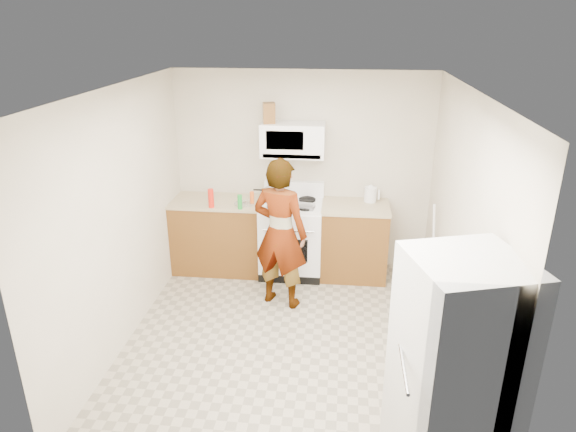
# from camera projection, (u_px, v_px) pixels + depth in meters

# --- Properties ---
(floor) EXTENTS (3.60, 3.60, 0.00)m
(floor) POSITION_uv_depth(u_px,v_px,m) (287.00, 338.00, 5.25)
(floor) COLOR gray
(floor) RESTS_ON ground
(back_wall) EXTENTS (3.20, 0.02, 2.50)m
(back_wall) POSITION_uv_depth(u_px,v_px,m) (302.00, 172.00, 6.45)
(back_wall) COLOR beige
(back_wall) RESTS_ON floor
(right_wall) EXTENTS (0.02, 3.60, 2.50)m
(right_wall) POSITION_uv_depth(u_px,v_px,m) (461.00, 233.00, 4.64)
(right_wall) COLOR beige
(right_wall) RESTS_ON floor
(cabinet_left) EXTENTS (1.12, 0.62, 0.90)m
(cabinet_left) POSITION_uv_depth(u_px,v_px,m) (219.00, 236.00, 6.57)
(cabinet_left) COLOR brown
(cabinet_left) RESTS_ON floor
(counter_left) EXTENTS (1.14, 0.64, 0.03)m
(counter_left) POSITION_uv_depth(u_px,v_px,m) (217.00, 202.00, 6.40)
(counter_left) COLOR tan
(counter_left) RESTS_ON cabinet_left
(cabinet_right) EXTENTS (0.80, 0.62, 0.90)m
(cabinet_right) POSITION_uv_depth(u_px,v_px,m) (354.00, 242.00, 6.40)
(cabinet_right) COLOR brown
(cabinet_right) RESTS_ON floor
(counter_right) EXTENTS (0.82, 0.64, 0.03)m
(counter_right) POSITION_uv_depth(u_px,v_px,m) (356.00, 207.00, 6.23)
(counter_right) COLOR tan
(counter_right) RESTS_ON cabinet_right
(gas_range) EXTENTS (0.76, 0.65, 1.13)m
(gas_range) POSITION_uv_depth(u_px,v_px,m) (292.00, 237.00, 6.46)
(gas_range) COLOR white
(gas_range) RESTS_ON floor
(microwave) EXTENTS (0.76, 0.38, 0.40)m
(microwave) POSITION_uv_depth(u_px,v_px,m) (293.00, 140.00, 6.13)
(microwave) COLOR white
(microwave) RESTS_ON back_wall
(person) EXTENTS (0.72, 0.58, 1.71)m
(person) POSITION_uv_depth(u_px,v_px,m) (280.00, 234.00, 5.61)
(person) COLOR tan
(person) RESTS_ON floor
(fridge) EXTENTS (0.87, 0.87, 1.70)m
(fridge) POSITION_uv_depth(u_px,v_px,m) (455.00, 374.00, 3.43)
(fridge) COLOR silver
(fridge) RESTS_ON floor
(kettle) EXTENTS (0.20, 0.20, 0.18)m
(kettle) POSITION_uv_depth(u_px,v_px,m) (370.00, 194.00, 6.32)
(kettle) COLOR silver
(kettle) RESTS_ON counter_right
(jug) EXTENTS (0.17, 0.17, 0.24)m
(jug) POSITION_uv_depth(u_px,v_px,m) (269.00, 113.00, 6.00)
(jug) COLOR brown
(jug) RESTS_ON microwave
(saucepan) EXTENTS (0.31, 0.31, 0.13)m
(saucepan) POSITION_uv_depth(u_px,v_px,m) (275.00, 194.00, 6.36)
(saucepan) COLOR #B6B6BB
(saucepan) RESTS_ON gas_range
(tray) EXTENTS (0.27, 0.20, 0.05)m
(tray) POSITION_uv_depth(u_px,v_px,m) (304.00, 206.00, 6.14)
(tray) COLOR silver
(tray) RESTS_ON gas_range
(bottle_spray) EXTENTS (0.08, 0.08, 0.23)m
(bottle_spray) POSITION_uv_depth(u_px,v_px,m) (211.00, 198.00, 6.12)
(bottle_spray) COLOR red
(bottle_spray) RESTS_ON counter_left
(bottle_hot_sauce) EXTENTS (0.05, 0.05, 0.15)m
(bottle_hot_sauce) POSITION_uv_depth(u_px,v_px,m) (252.00, 198.00, 6.25)
(bottle_hot_sauce) COLOR #E25A19
(bottle_hot_sauce) RESTS_ON counter_left
(bottle_green_cap) EXTENTS (0.06, 0.06, 0.18)m
(bottle_green_cap) POSITION_uv_depth(u_px,v_px,m) (240.00, 202.00, 6.08)
(bottle_green_cap) COLOR green
(bottle_green_cap) RESTS_ON counter_left
(pot_lid) EXTENTS (0.33, 0.33, 0.01)m
(pot_lid) POSITION_uv_depth(u_px,v_px,m) (244.00, 204.00, 6.26)
(pot_lid) COLOR white
(pot_lid) RESTS_ON counter_left
(broom) EXTENTS (0.16, 0.23, 1.17)m
(broom) POSITION_uv_depth(u_px,v_px,m) (433.00, 250.00, 5.85)
(broom) COLOR white
(broom) RESTS_ON floor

